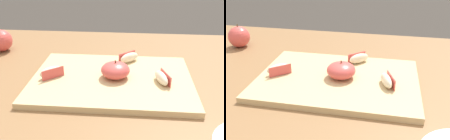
# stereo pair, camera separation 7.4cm
# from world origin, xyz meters

# --- Properties ---
(dining_table) EXTENTS (1.31, 0.93, 0.72)m
(dining_table) POSITION_xyz_m (0.00, 0.00, 0.63)
(dining_table) COLOR brown
(dining_table) RESTS_ON ground_plane
(cutting_board) EXTENTS (0.45, 0.32, 0.02)m
(cutting_board) POSITION_xyz_m (0.07, 0.00, 0.73)
(cutting_board) COLOR tan
(cutting_board) RESTS_ON dining_table
(apple_half_skin_up) EXTENTS (0.08, 0.08, 0.05)m
(apple_half_skin_up) POSITION_xyz_m (0.08, 0.00, 0.76)
(apple_half_skin_up) COLOR #D14C47
(apple_half_skin_up) RESTS_ON cutting_board
(apple_wedge_left) EXTENTS (0.07, 0.06, 0.03)m
(apple_wedge_left) POSITION_xyz_m (-0.10, -0.01, 0.75)
(apple_wedge_left) COLOR beige
(apple_wedge_left) RESTS_ON cutting_board
(apple_wedge_middle) EXTENTS (0.05, 0.07, 0.03)m
(apple_wedge_middle) POSITION_xyz_m (0.21, -0.02, 0.75)
(apple_wedge_middle) COLOR beige
(apple_wedge_middle) RESTS_ON cutting_board
(apple_wedge_near_knife) EXTENTS (0.07, 0.06, 0.03)m
(apple_wedge_near_knife) POSITION_xyz_m (0.12, 0.11, 0.75)
(apple_wedge_near_knife) COLOR beige
(apple_wedge_near_knife) RESTS_ON cutting_board
(whole_apple_pink_lady) EXTENTS (0.08, 0.08, 0.09)m
(whole_apple_pink_lady) POSITION_xyz_m (-0.35, 0.21, 0.76)
(whole_apple_pink_lady) COLOR #D14C47
(whole_apple_pink_lady) RESTS_ON dining_table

